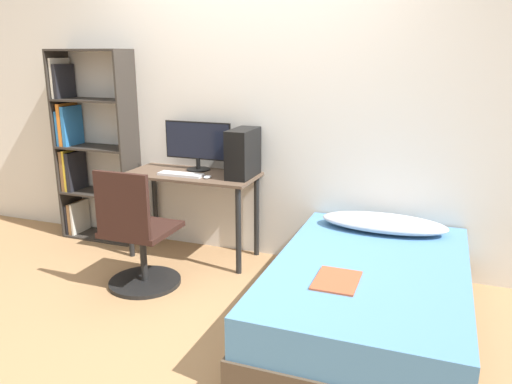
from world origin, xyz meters
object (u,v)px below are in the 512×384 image
bed (368,297)px  keyboard (181,174)px  office_chair (138,243)px  monitor (198,143)px  pc_tower (243,153)px  bookshelf (86,149)px

bed → keyboard: (-1.60, 0.57, 0.52)m
office_chair → keyboard: (0.05, 0.58, 0.38)m
monitor → pc_tower: bearing=-11.6°
bookshelf → keyboard: (1.08, -0.20, -0.10)m
bookshelf → office_chair: size_ratio=1.89×
office_chair → bed: 1.66m
office_chair → monitor: size_ratio=1.52×
keyboard → pc_tower: (0.48, 0.15, 0.18)m
pc_tower → bookshelf: bearing=177.9°
office_chair → pc_tower: size_ratio=2.37×
office_chair → keyboard: size_ratio=2.41×
monitor → office_chair: bearing=-95.9°
bookshelf → keyboard: 1.11m
bed → keyboard: 1.78m
bookshelf → keyboard: bearing=-10.6°
bed → pc_tower: 1.50m
office_chair → pc_tower: 1.06m
bookshelf → bed: 2.86m
monitor → keyboard: 0.32m
bed → monitor: size_ratio=3.08×
office_chair → bed: office_chair is taller
monitor → keyboard: size_ratio=1.58×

